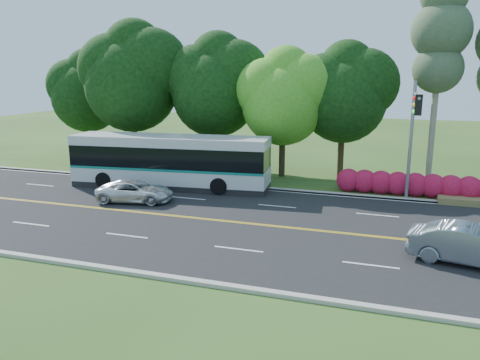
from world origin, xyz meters
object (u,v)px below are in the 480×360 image
(transit_bus, at_px, (170,162))
(suv, at_px, (135,191))
(sedan, at_px, (471,246))
(traffic_signal, at_px, (413,125))

(transit_bus, bearing_deg, suv, -101.05)
(transit_bus, bearing_deg, sedan, -30.67)
(sedan, bearing_deg, traffic_signal, 26.76)
(sedan, relative_size, suv, 1.06)
(transit_bus, height_order, suv, transit_bus)
(traffic_signal, relative_size, sedan, 1.50)
(traffic_signal, xyz_separation_m, suv, (-15.18, -3.53, -4.04))
(suv, bearing_deg, transit_bus, -16.50)
(sedan, bearing_deg, transit_bus, 75.47)
(traffic_signal, distance_m, transit_bus, 15.12)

